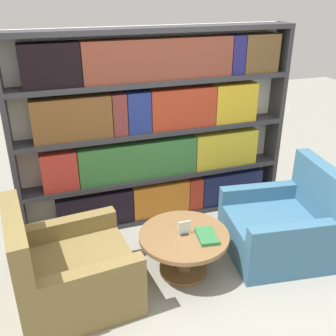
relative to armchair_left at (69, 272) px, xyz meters
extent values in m
plane|color=gray|center=(1.10, -0.28, -0.29)|extent=(14.00, 14.00, 0.00)
cube|color=silver|center=(1.10, 1.18, 0.75)|extent=(2.92, 0.05, 2.07)
cube|color=#333338|center=(-0.34, 1.05, 0.75)|extent=(0.05, 0.30, 2.07)
cube|color=#333338|center=(2.53, 1.05, 0.75)|extent=(0.05, 0.30, 2.07)
cube|color=#333338|center=(1.10, 1.05, -0.26)|extent=(2.82, 0.30, 0.05)
cube|color=#333338|center=(1.10, 1.05, 0.23)|extent=(2.82, 0.30, 0.05)
cube|color=#333338|center=(1.10, 1.05, 0.75)|extent=(2.82, 0.30, 0.05)
cube|color=#333338|center=(1.10, 1.05, 1.27)|extent=(2.82, 0.30, 0.05)
cube|color=#333338|center=(1.10, 1.05, 1.76)|extent=(2.82, 0.30, 0.05)
cube|color=black|center=(0.39, 1.03, -0.05)|extent=(0.81, 0.20, 0.38)
cube|color=#C97022|center=(1.12, 1.03, -0.05)|extent=(0.65, 0.20, 0.38)
cube|color=#AE3120|center=(1.54, 1.03, -0.05)|extent=(0.16, 0.20, 0.38)
cube|color=#1B234C|center=(2.01, 1.03, -0.05)|extent=(0.76, 0.20, 0.38)
cube|color=#BC352B|center=(0.07, 1.03, 0.46)|extent=(0.35, 0.20, 0.40)
cube|color=#377439|center=(0.88, 1.03, 0.46)|extent=(1.26, 0.20, 0.40)
cube|color=gold|center=(1.90, 1.03, 0.46)|extent=(0.74, 0.20, 0.40)
cube|color=brown|center=(0.24, 1.03, 0.98)|extent=(0.75, 0.20, 0.42)
cube|color=brown|center=(0.70, 1.03, 0.98)|extent=(0.14, 0.20, 0.42)
cube|color=navy|center=(0.90, 1.03, 0.98)|extent=(0.24, 0.20, 0.42)
cube|color=#B1371F|center=(1.37, 1.03, 0.98)|extent=(0.70, 0.20, 0.42)
cube|color=gold|center=(1.97, 1.03, 0.98)|extent=(0.48, 0.20, 0.42)
cube|color=black|center=(0.10, 1.03, 1.49)|extent=(0.53, 0.20, 0.39)
cube|color=brown|center=(1.13, 1.03, 1.49)|extent=(1.50, 0.20, 0.39)
cube|color=navy|center=(1.95, 1.03, 1.49)|extent=(0.14, 0.20, 0.39)
cube|color=brown|center=(2.23, 1.03, 1.49)|extent=(0.39, 0.20, 0.39)
cube|color=olive|center=(0.05, 0.00, -0.09)|extent=(1.01, 0.95, 0.40)
cube|color=olive|center=(-0.34, -0.03, 0.37)|extent=(0.22, 0.88, 0.51)
cube|color=olive|center=(0.16, -0.36, 0.19)|extent=(0.80, 0.19, 0.16)
cube|color=olive|center=(0.09, 0.39, 0.19)|extent=(0.80, 0.19, 0.16)
cube|color=#386684|center=(2.00, 0.00, -0.09)|extent=(1.05, 0.99, 0.40)
cube|color=#386684|center=(2.39, -0.05, 0.37)|extent=(0.26, 0.88, 0.51)
cube|color=#386684|center=(1.98, 0.39, 0.19)|extent=(0.80, 0.23, 0.16)
cube|color=#386684|center=(1.87, -0.36, 0.19)|extent=(0.80, 0.23, 0.16)
cylinder|color=brown|center=(1.03, 0.03, -0.10)|extent=(0.15, 0.15, 0.37)
cylinder|color=brown|center=(1.03, 0.03, -0.27)|extent=(0.45, 0.45, 0.03)
cylinder|color=brown|center=(1.03, 0.03, 0.11)|extent=(0.81, 0.81, 0.04)
cube|color=black|center=(1.03, 0.03, 0.13)|extent=(0.07, 0.06, 0.01)
cube|color=silver|center=(1.03, 0.03, 0.19)|extent=(0.12, 0.01, 0.13)
cube|color=#2D703D|center=(1.19, -0.09, 0.14)|extent=(0.20, 0.28, 0.03)
camera|label=1|loc=(-0.07, -2.68, 2.13)|focal=42.00mm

